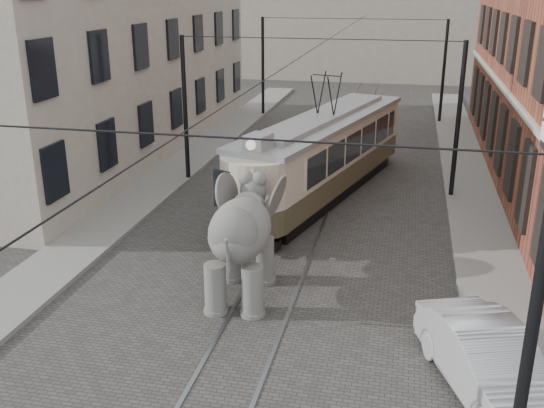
# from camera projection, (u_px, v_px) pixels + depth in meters

# --- Properties ---
(ground) EXTENTS (120.00, 120.00, 0.00)m
(ground) POSITION_uv_depth(u_px,v_px,m) (291.00, 246.00, 19.94)
(ground) COLOR #403D3B
(tram_rails) EXTENTS (1.54, 80.00, 0.02)m
(tram_rails) POSITION_uv_depth(u_px,v_px,m) (291.00, 246.00, 19.94)
(tram_rails) COLOR slate
(tram_rails) RESTS_ON ground
(sidewalk_right) EXTENTS (2.00, 60.00, 0.15)m
(sidewalk_right) POSITION_uv_depth(u_px,v_px,m) (488.00, 261.00, 18.71)
(sidewalk_right) COLOR slate
(sidewalk_right) RESTS_ON ground
(sidewalk_left) EXTENTS (2.00, 60.00, 0.15)m
(sidewalk_left) POSITION_uv_depth(u_px,v_px,m) (104.00, 228.00, 21.23)
(sidewalk_left) COLOR slate
(sidewalk_left) RESTS_ON ground
(stucco_building) EXTENTS (7.00, 24.00, 10.00)m
(stucco_building) POSITION_uv_depth(u_px,v_px,m) (104.00, 48.00, 29.69)
(stucco_building) COLOR gray
(stucco_building) RESTS_ON ground
(catenary) EXTENTS (11.00, 30.20, 6.00)m
(catenary) POSITION_uv_depth(u_px,v_px,m) (312.00, 121.00, 23.58)
(catenary) COLOR black
(catenary) RESTS_ON ground
(tram) EXTENTS (5.53, 12.15, 4.73)m
(tram) POSITION_uv_depth(u_px,v_px,m) (325.00, 136.00, 24.01)
(tram) COLOR #BFB19B
(tram) RESTS_ON ground
(elephant) EXTENTS (3.01, 5.03, 2.97)m
(elephant) POSITION_uv_depth(u_px,v_px,m) (240.00, 245.00, 16.29)
(elephant) COLOR #5C5955
(elephant) RESTS_ON ground
(parked_car) EXTENTS (3.01, 4.65, 1.45)m
(parked_car) POSITION_uv_depth(u_px,v_px,m) (489.00, 362.00, 12.62)
(parked_car) COLOR #A2A1A6
(parked_car) RESTS_ON ground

